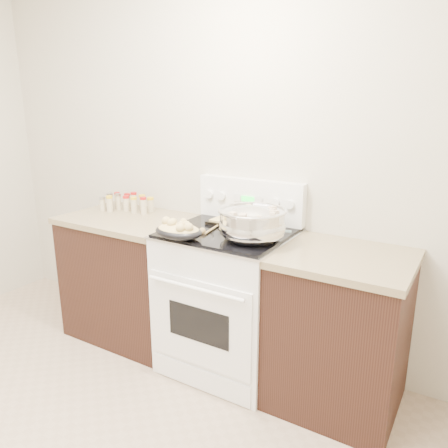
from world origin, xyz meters
The scene contains 9 objects.
counter_left centered at (-0.48, 1.43, 0.46)m, with size 0.93×0.67×0.92m.
counter_right centered at (1.08, 1.43, 0.46)m, with size 0.73×0.67×0.92m.
kitchen_range centered at (0.35, 1.42, 0.49)m, with size 0.78×0.73×1.22m.
mixing_bowl centered at (0.55, 1.35, 1.03)m, with size 0.45×0.45×0.23m.
roasting_pan centered at (0.18, 1.14, 0.99)m, with size 0.31×0.22×0.12m.
baking_sheet centered at (0.35, 1.59, 0.96)m, with size 0.42×0.30×0.06m.
wooden_spoon centered at (0.24, 1.34, 0.95)m, with size 0.07×0.26×0.04m.
blue_ladle centered at (0.60, 1.31, 0.98)m, with size 0.19×0.26×0.11m.
spice_jars centered at (-0.63, 1.56, 0.98)m, with size 0.39×0.22×0.13m.
Camera 1 is at (1.67, -0.82, 1.72)m, focal length 35.00 mm.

